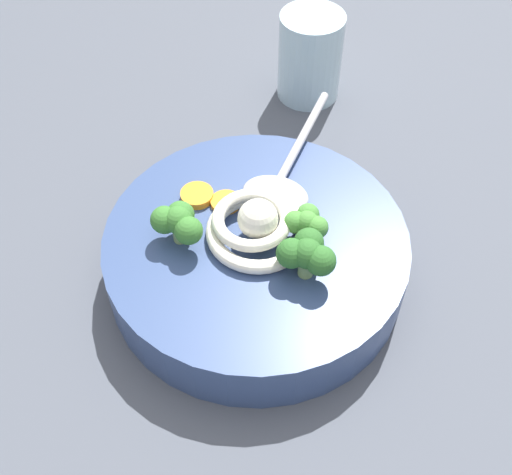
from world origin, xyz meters
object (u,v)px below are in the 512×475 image
at_px(noodle_pile, 256,225).
at_px(soup_spoon, 281,184).
at_px(drinking_glass, 310,56).
at_px(soup_bowl, 256,256).

height_order(noodle_pile, soup_spoon, noodle_pile).
relative_size(noodle_pile, drinking_glass, 0.98).
distance_m(soup_spoon, drinking_glass, 0.21).
xyz_separation_m(soup_spoon, drinking_glass, (-0.00, -0.21, -0.01)).
bearing_deg(drinking_glass, soup_bowl, 86.63).
bearing_deg(noodle_pile, drinking_glass, -93.47).
height_order(soup_bowl, soup_spoon, soup_spoon).
relative_size(soup_bowl, noodle_pile, 2.70).
bearing_deg(noodle_pile, soup_bowl, 95.26).
relative_size(soup_bowl, drinking_glass, 2.64).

